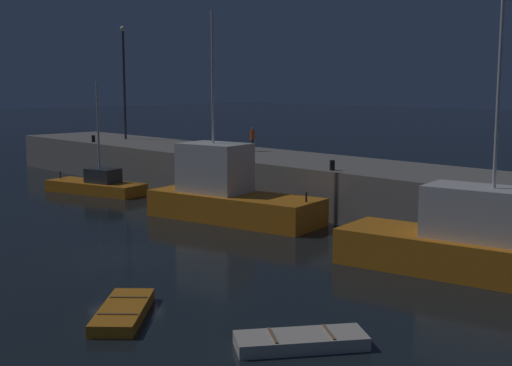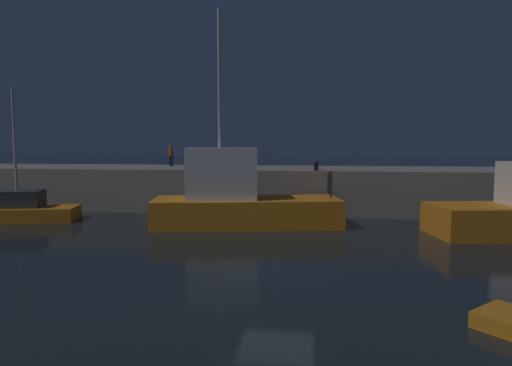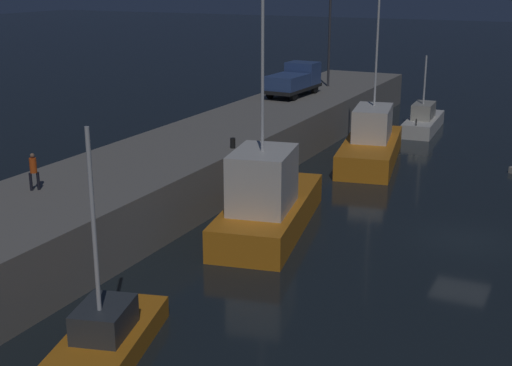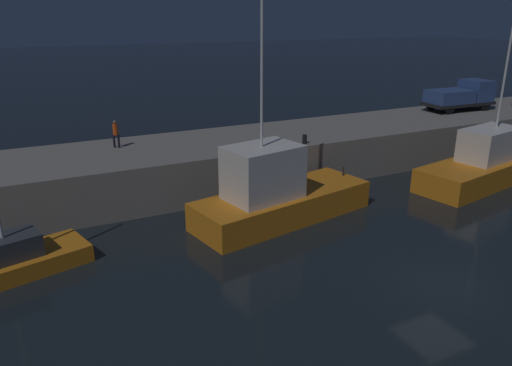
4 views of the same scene
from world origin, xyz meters
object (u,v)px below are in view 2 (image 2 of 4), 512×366
object	(u,v)px
fishing_trawler_red	(238,199)
fishing_boat_white	(13,211)
dockworker	(171,153)
bollard_west	(316,166)

from	to	relation	value
fishing_trawler_red	fishing_boat_white	distance (m)	12.91
fishing_trawler_red	dockworker	world-z (taller)	fishing_trawler_red
dockworker	bollard_west	bearing A→B (deg)	-21.24
fishing_trawler_red	fishing_boat_white	bearing A→B (deg)	-178.72
fishing_trawler_red	bollard_west	world-z (taller)	fishing_trawler_red
bollard_west	dockworker	bearing A→B (deg)	158.76
fishing_trawler_red	dockworker	xyz separation A→B (m)	(-6.39, 7.98, 2.21)
fishing_trawler_red	bollard_west	size ratio (longest dim) A/B	20.58
fishing_trawler_red	dockworker	size ratio (longest dim) A/B	6.90
fishing_boat_white	bollard_west	bearing A→B (deg)	13.98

